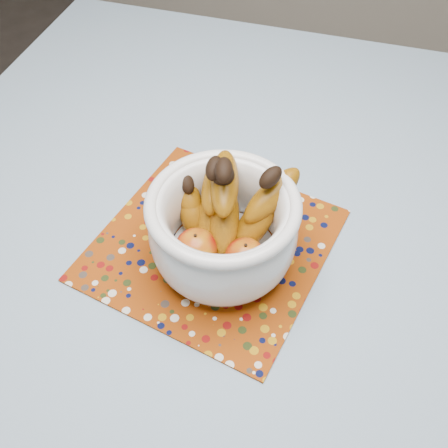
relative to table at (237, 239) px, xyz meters
name	(u,v)px	position (x,y,z in m)	size (l,w,h in m)	color
table	(237,239)	(0.00, 0.00, 0.00)	(1.20, 1.20, 0.75)	brown
tablecloth	(238,212)	(0.00, 0.00, 0.08)	(1.32, 1.32, 0.01)	#668DAA
placemat	(212,244)	(-0.02, -0.09, 0.09)	(0.37, 0.37, 0.00)	#813107
fruit_bowl	(225,219)	(0.01, -0.10, 0.18)	(0.29, 0.26, 0.21)	white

